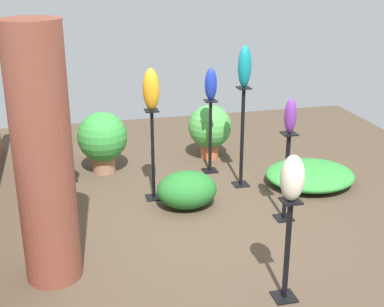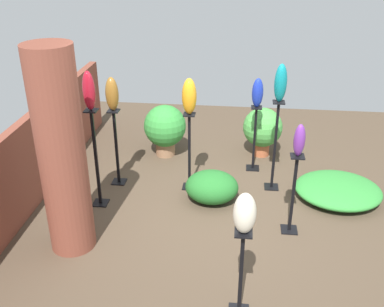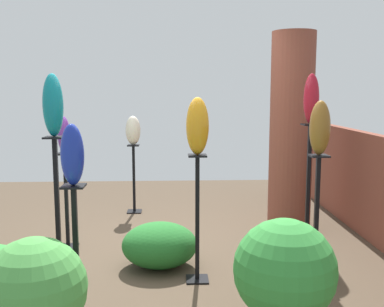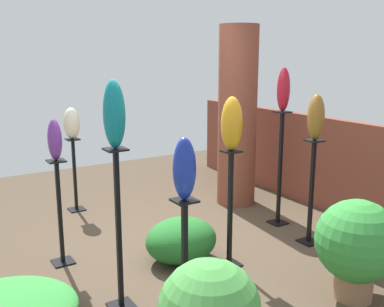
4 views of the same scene
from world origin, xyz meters
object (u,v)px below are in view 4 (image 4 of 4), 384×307
pedestal_ivory (75,178)px  pedestal_cobalt (185,274)px  art_vase_cobalt (184,169)px  art_vase_amber (232,124)px  pedestal_teal (119,237)px  art_vase_teal (114,114)px  pedestal_amber (230,214)px  art_vase_bronze (316,117)px  pedestal_bronze (311,197)px  art_vase_ivory (72,123)px  brick_pillar (237,117)px  pedestal_violet (60,217)px  art_vase_violet (55,140)px  potted_plant_near_pillar (357,244)px  pedestal_ruby (280,173)px  art_vase_ruby (284,89)px

pedestal_ivory → pedestal_cobalt: bearing=-3.1°
art_vase_cobalt → art_vase_amber: bearing=126.8°
pedestal_teal → art_vase_teal: size_ratio=2.57×
pedestal_amber → art_vase_bronze: art_vase_bronze is taller
pedestal_bronze → art_vase_ivory: bearing=-142.5°
brick_pillar → pedestal_violet: size_ratio=2.29×
pedestal_ivory → art_vase_amber: bearing=18.0°
pedestal_bronze → art_vase_amber: (-0.03, -1.06, 0.87)m
art_vase_bronze → pedestal_ivory: bearing=-142.5°
pedestal_teal → art_vase_violet: size_ratio=3.39×
brick_pillar → art_vase_bronze: brick_pillar is taller
pedestal_teal → potted_plant_near_pillar: (0.91, 1.71, -0.12)m
art_vase_cobalt → brick_pillar: bearing=135.4°
art_vase_cobalt → art_vase_violet: bearing=-164.7°
pedestal_teal → pedestal_ruby: (-0.70, 2.34, 0.02)m
pedestal_cobalt → pedestal_violet: (-1.59, -0.44, 0.01)m
pedestal_ivory → art_vase_ruby: (1.76, 1.91, 1.18)m
pedestal_ivory → art_vase_cobalt: art_vase_cobalt is taller
art_vase_teal → art_vase_cobalt: (0.56, 0.27, -0.33)m
pedestal_amber → art_vase_ivory: size_ratio=2.87×
pedestal_cobalt → art_vase_ruby: 2.68m
pedestal_cobalt → potted_plant_near_pillar: pedestal_cobalt is taller
brick_pillar → art_vase_teal: size_ratio=4.63×
art_vase_teal → art_vase_violet: (-1.04, -0.17, -0.34)m
brick_pillar → pedestal_bronze: 1.65m
pedestal_ivory → art_vase_amber: 2.63m
brick_pillar → pedestal_teal: size_ratio=1.80×
pedestal_ruby → art_vase_ivory: bearing=-132.6°
pedestal_teal → art_vase_bronze: art_vase_bronze is taller
pedestal_bronze → art_vase_ivory: size_ratio=2.86×
art_vase_amber → art_vase_bronze: 1.06m
pedestal_teal → art_vase_teal: 0.97m
brick_pillar → potted_plant_near_pillar: (2.50, -0.69, -0.70)m
pedestal_ruby → art_vase_ivory: 2.65m
art_vase_bronze → pedestal_bronze: bearing=0.0°
art_vase_ruby → art_vase_cobalt: art_vase_ruby is taller
pedestal_amber → pedestal_violet: 1.63m
art_vase_amber → art_vase_ivory: 2.46m
pedestal_violet → potted_plant_near_pillar: (1.94, 1.88, 0.02)m
pedestal_teal → art_vase_amber: (-0.13, 1.18, 0.78)m
pedestal_cobalt → art_vase_ivory: bearing=176.9°
art_vase_ruby → pedestal_ivory: bearing=-132.6°
pedestal_ivory → pedestal_bronze: bearing=37.5°
art_vase_amber → pedestal_cobalt: bearing=-53.2°
pedestal_bronze → art_vase_cobalt: bearing=-71.6°
pedestal_ruby → art_vase_amber: 1.50m
art_vase_teal → art_vase_amber: (-0.13, 1.18, -0.18)m
pedestal_teal → pedestal_bronze: (-0.10, 2.24, -0.09)m
pedestal_ivory → art_vase_teal: size_ratio=1.86×
pedestal_amber → art_vase_amber: size_ratio=2.30×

